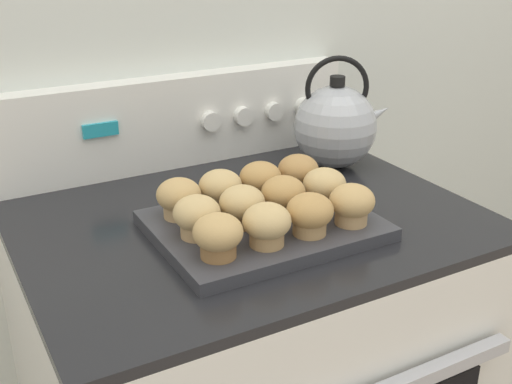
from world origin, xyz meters
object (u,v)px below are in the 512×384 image
object	(u,v)px
muffin_r1_c0	(197,216)
muffin_r2_c0	(179,198)
muffin_r2_c3	(298,172)
tea_kettle	(336,125)
muffin_r1_c1	(242,205)
muffin_r0_c0	(218,236)
muffin_r2_c1	(220,189)
muffin_pan	(263,226)
muffin_r2_c2	(260,180)
muffin_r0_c2	(310,214)
muffin_r1_c3	(324,187)
muffin_r0_c3	(352,204)
muffin_r1_c2	(283,195)
muffin_r0_c1	(267,224)

from	to	relation	value
muffin_r1_c0	muffin_r2_c0	size ratio (longest dim) A/B	1.00
muffin_r2_c3	tea_kettle	distance (m)	0.21
muffin_r1_c0	muffin_r1_c1	bearing A→B (deg)	1.41
muffin_r0_c0	muffin_r2_c3	xyz separation A→B (m)	(0.24, 0.16, 0.00)
muffin_r1_c1	muffin_r2_c1	bearing A→B (deg)	89.65
muffin_r2_c3	muffin_pan	bearing A→B (deg)	-145.75
muffin_r2_c1	muffin_r2_c2	xyz separation A→B (m)	(0.08, 0.00, 0.00)
muffin_r1_c0	muffin_r2_c2	xyz separation A→B (m)	(0.16, 0.08, 0.00)
muffin_r0_c0	muffin_r0_c2	bearing A→B (deg)	-0.58
muffin_r1_c0	muffin_r1_c1	distance (m)	0.08
muffin_r1_c3	tea_kettle	bearing A→B (deg)	50.43
muffin_r2_c1	muffin_r2_c2	bearing A→B (deg)	0.89
muffin_r1_c0	muffin_r0_c3	bearing A→B (deg)	-18.29
muffin_r1_c1	muffin_r2_c2	xyz separation A→B (m)	(0.08, 0.08, 0.00)
muffin_r2_c2	muffin_pan	bearing A→B (deg)	-116.26
muffin_r1_c2	muffin_r0_c1	bearing A→B (deg)	-133.74
muffin_pan	muffin_r1_c2	xyz separation A→B (m)	(0.04, 0.00, 0.05)
muffin_r2_c2	muffin_r0_c2	bearing A→B (deg)	-90.63
muffin_r0_c0	muffin_r0_c1	distance (m)	0.08
muffin_r0_c3	muffin_r2_c3	world-z (taller)	same
muffin_r0_c1	tea_kettle	bearing A→B (deg)	40.69
muffin_r0_c1	muffin_r2_c2	distance (m)	0.18
muffin_r1_c3	tea_kettle	size ratio (longest dim) A/B	0.32
muffin_pan	muffin_r0_c2	xyz separation A→B (m)	(0.04, -0.08, 0.05)
muffin_r1_c2	tea_kettle	distance (m)	0.32
muffin_pan	muffin_r0_c0	size ratio (longest dim) A/B	4.80
muffin_r0_c3	muffin_r1_c3	bearing A→B (deg)	88.37
muffin_r1_c2	tea_kettle	world-z (taller)	tea_kettle
muffin_r1_c2	muffin_r2_c3	size ratio (longest dim) A/B	1.00
muffin_r2_c0	muffin_r1_c2	bearing A→B (deg)	-25.74
muffin_r1_c0	muffin_r0_c0	bearing A→B (deg)	-90.46
muffin_r0_c3	muffin_r1_c1	xyz separation A→B (m)	(-0.16, 0.08, 0.00)
muffin_r0_c1	muffin_pan	bearing A→B (deg)	63.72
muffin_r2_c1	tea_kettle	xyz separation A→B (m)	(0.33, 0.12, 0.03)
muffin_r0_c0	muffin_r2_c0	distance (m)	0.16
muffin_r1_c1	muffin_r2_c0	xyz separation A→B (m)	(-0.08, 0.08, 0.00)
muffin_r0_c1	muffin_r2_c1	xyz separation A→B (m)	(0.00, 0.16, 0.00)
muffin_r2_c1	muffin_r1_c3	bearing A→B (deg)	-26.49
muffin_r0_c1	muffin_r1_c2	bearing A→B (deg)	46.26
muffin_r2_c0	muffin_r2_c3	world-z (taller)	same
muffin_r0_c3	muffin_r2_c2	distance (m)	0.18
muffin_r0_c2	muffin_r2_c1	bearing A→B (deg)	115.83
muffin_r1_c3	muffin_r2_c2	size ratio (longest dim) A/B	1.00
muffin_r0_c1	muffin_r2_c0	distance (m)	0.18
muffin_r1_c0	muffin_r1_c2	bearing A→B (deg)	1.79
muffin_r2_c0	muffin_r2_c1	xyz separation A→B (m)	(0.08, 0.00, 0.00)
muffin_r0_c2	muffin_r1_c3	xyz separation A→B (m)	(0.08, 0.08, 0.00)
muffin_r2_c2	tea_kettle	size ratio (longest dim) A/B	0.32
muffin_pan	muffin_r1_c0	distance (m)	0.13
muffin_r0_c2	muffin_r1_c3	distance (m)	0.12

